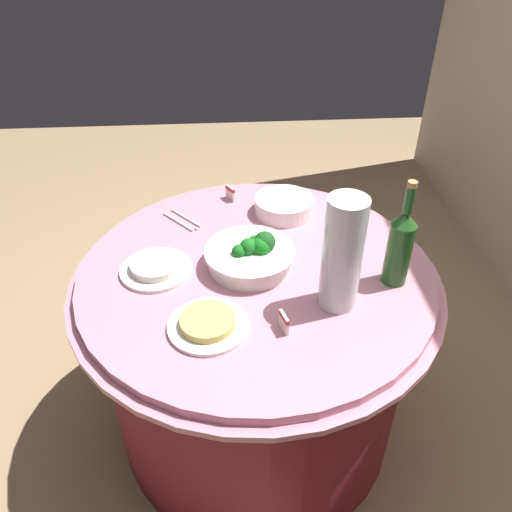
{
  "coord_description": "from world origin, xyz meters",
  "views": [
    {
      "loc": [
        1.26,
        -0.09,
        1.73
      ],
      "look_at": [
        0.0,
        0.0,
        0.79
      ],
      "focal_mm": 36.22,
      "sensor_mm": 36.0,
      "label": 1
    }
  ],
  "objects_px": {
    "wine_bottle": "(400,245)",
    "decorative_fruit_vase": "(342,257)",
    "food_plate_noodles": "(208,324)",
    "label_placard_rear": "(230,192)",
    "food_plate_rice": "(155,267)",
    "broccoli_bowl": "(251,255)",
    "plate_stack": "(284,206)",
    "label_placard_front": "(346,225)",
    "label_placard_mid": "(284,322)",
    "serving_tongs": "(183,221)"
  },
  "relations": [
    {
      "from": "plate_stack",
      "to": "food_plate_noodles",
      "type": "height_order",
      "value": "plate_stack"
    },
    {
      "from": "broccoli_bowl",
      "to": "label_placard_front",
      "type": "height_order",
      "value": "broccoli_bowl"
    },
    {
      "from": "decorative_fruit_vase",
      "to": "label_placard_rear",
      "type": "height_order",
      "value": "decorative_fruit_vase"
    },
    {
      "from": "wine_bottle",
      "to": "food_plate_rice",
      "type": "xyz_separation_m",
      "value": [
        -0.1,
        -0.72,
        -0.11
      ]
    },
    {
      "from": "decorative_fruit_vase",
      "to": "serving_tongs",
      "type": "height_order",
      "value": "decorative_fruit_vase"
    },
    {
      "from": "food_plate_rice",
      "to": "label_placard_mid",
      "type": "xyz_separation_m",
      "value": [
        0.28,
        0.36,
        0.02
      ]
    },
    {
      "from": "food_plate_noodles",
      "to": "label_placard_rear",
      "type": "height_order",
      "value": "label_placard_rear"
    },
    {
      "from": "food_plate_rice",
      "to": "label_placard_rear",
      "type": "xyz_separation_m",
      "value": [
        -0.42,
        0.24,
        0.02
      ]
    },
    {
      "from": "decorative_fruit_vase",
      "to": "serving_tongs",
      "type": "distance_m",
      "value": 0.66
    },
    {
      "from": "broccoli_bowl",
      "to": "food_plate_rice",
      "type": "xyz_separation_m",
      "value": [
        0.01,
        -0.29,
        -0.03
      ]
    },
    {
      "from": "broccoli_bowl",
      "to": "wine_bottle",
      "type": "height_order",
      "value": "wine_bottle"
    },
    {
      "from": "plate_stack",
      "to": "label_placard_rear",
      "type": "bearing_deg",
      "value": -119.72
    },
    {
      "from": "label_placard_mid",
      "to": "label_placard_front",
      "type": "bearing_deg",
      "value": 149.48
    },
    {
      "from": "food_plate_rice",
      "to": "decorative_fruit_vase",
      "type": "bearing_deg",
      "value": 71.14
    },
    {
      "from": "broccoli_bowl",
      "to": "wine_bottle",
      "type": "distance_m",
      "value": 0.44
    },
    {
      "from": "wine_bottle",
      "to": "decorative_fruit_vase",
      "type": "height_order",
      "value": "decorative_fruit_vase"
    },
    {
      "from": "broccoli_bowl",
      "to": "food_plate_rice",
      "type": "distance_m",
      "value": 0.3
    },
    {
      "from": "serving_tongs",
      "to": "food_plate_rice",
      "type": "bearing_deg",
      "value": -14.66
    },
    {
      "from": "plate_stack",
      "to": "decorative_fruit_vase",
      "type": "bearing_deg",
      "value": 11.05
    },
    {
      "from": "serving_tongs",
      "to": "label_placard_rear",
      "type": "bearing_deg",
      "value": 129.71
    },
    {
      "from": "plate_stack",
      "to": "food_plate_noodles",
      "type": "relative_size",
      "value": 0.95
    },
    {
      "from": "food_plate_rice",
      "to": "label_placard_mid",
      "type": "bearing_deg",
      "value": 52.22
    },
    {
      "from": "serving_tongs",
      "to": "label_placard_rear",
      "type": "height_order",
      "value": "label_placard_rear"
    },
    {
      "from": "serving_tongs",
      "to": "label_placard_mid",
      "type": "distance_m",
      "value": 0.63
    },
    {
      "from": "food_plate_noodles",
      "to": "label_placard_rear",
      "type": "distance_m",
      "value": 0.68
    },
    {
      "from": "broccoli_bowl",
      "to": "plate_stack",
      "type": "distance_m",
      "value": 0.33
    },
    {
      "from": "wine_bottle",
      "to": "food_plate_rice",
      "type": "distance_m",
      "value": 0.73
    },
    {
      "from": "plate_stack",
      "to": "broccoli_bowl",
      "type": "bearing_deg",
      "value": -24.36
    },
    {
      "from": "wine_bottle",
      "to": "serving_tongs",
      "type": "bearing_deg",
      "value": -120.0
    },
    {
      "from": "serving_tongs",
      "to": "plate_stack",
      "type": "bearing_deg",
      "value": 95.36
    },
    {
      "from": "label_placard_front",
      "to": "serving_tongs",
      "type": "bearing_deg",
      "value": -101.17
    },
    {
      "from": "broccoli_bowl",
      "to": "label_placard_rear",
      "type": "xyz_separation_m",
      "value": [
        -0.41,
        -0.05,
        -0.01
      ]
    },
    {
      "from": "food_plate_noodles",
      "to": "label_placard_rear",
      "type": "bearing_deg",
      "value": 173.08
    },
    {
      "from": "food_plate_noodles",
      "to": "label_placard_rear",
      "type": "relative_size",
      "value": 4.0
    },
    {
      "from": "wine_bottle",
      "to": "food_plate_noodles",
      "type": "relative_size",
      "value": 1.53
    },
    {
      "from": "wine_bottle",
      "to": "serving_tongs",
      "type": "relative_size",
      "value": 2.25
    },
    {
      "from": "food_plate_noodles",
      "to": "food_plate_rice",
      "type": "bearing_deg",
      "value": -148.05
    },
    {
      "from": "plate_stack",
      "to": "decorative_fruit_vase",
      "type": "relative_size",
      "value": 0.62
    },
    {
      "from": "plate_stack",
      "to": "label_placard_front",
      "type": "relative_size",
      "value": 3.82
    },
    {
      "from": "wine_bottle",
      "to": "label_placard_front",
      "type": "relative_size",
      "value": 6.11
    },
    {
      "from": "broccoli_bowl",
      "to": "food_plate_noodles",
      "type": "height_order",
      "value": "broccoli_bowl"
    },
    {
      "from": "wine_bottle",
      "to": "decorative_fruit_vase",
      "type": "xyz_separation_m",
      "value": [
        0.08,
        -0.19,
        0.03
      ]
    },
    {
      "from": "label_placard_rear",
      "to": "plate_stack",
      "type": "bearing_deg",
      "value": 60.28
    },
    {
      "from": "broccoli_bowl",
      "to": "label_placard_mid",
      "type": "xyz_separation_m",
      "value": [
        0.29,
        0.07,
        -0.01
      ]
    },
    {
      "from": "decorative_fruit_vase",
      "to": "label_placard_front",
      "type": "height_order",
      "value": "decorative_fruit_vase"
    },
    {
      "from": "broccoli_bowl",
      "to": "wine_bottle",
      "type": "bearing_deg",
      "value": 76.43
    },
    {
      "from": "broccoli_bowl",
      "to": "label_placard_front",
      "type": "xyz_separation_m",
      "value": [
        -0.16,
        0.33,
        -0.01
      ]
    },
    {
      "from": "decorative_fruit_vase",
      "to": "label_placard_rear",
      "type": "relative_size",
      "value": 6.18
    },
    {
      "from": "wine_bottle",
      "to": "label_placard_rear",
      "type": "bearing_deg",
      "value": -137.31
    },
    {
      "from": "decorative_fruit_vase",
      "to": "label_placard_mid",
      "type": "distance_m",
      "value": 0.23
    }
  ]
}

